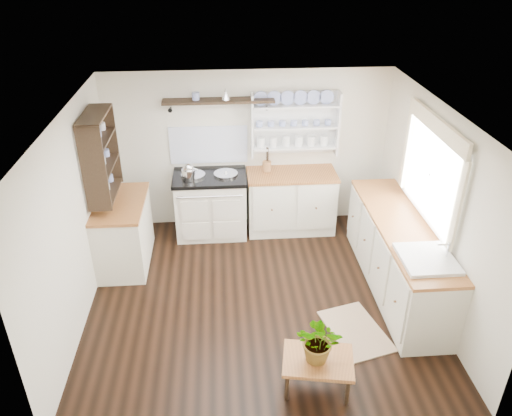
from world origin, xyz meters
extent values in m
cube|color=black|center=(0.00, 0.00, 0.00)|extent=(4.00, 3.80, 0.01)
cube|color=beige|center=(0.00, 1.90, 1.15)|extent=(4.00, 0.02, 2.30)
cube|color=beige|center=(2.00, 0.00, 1.15)|extent=(0.02, 3.80, 2.30)
cube|color=beige|center=(-2.00, 0.00, 1.15)|extent=(0.02, 3.80, 2.30)
cube|color=white|center=(0.00, 0.00, 2.30)|extent=(4.00, 3.80, 0.01)
cube|color=white|center=(1.96, 0.15, 1.50)|extent=(0.04, 1.40, 1.00)
cube|color=white|center=(1.94, 0.15, 1.50)|extent=(0.02, 1.50, 1.10)
cube|color=#FFFDCB|center=(1.92, 0.15, 2.08)|extent=(0.04, 1.55, 0.18)
cube|color=beige|center=(-0.56, 1.57, 0.43)|extent=(0.99, 0.64, 0.87)
cube|color=black|center=(-0.56, 1.57, 0.89)|extent=(1.03, 0.68, 0.05)
cylinder|color=silver|center=(-0.79, 1.57, 0.93)|extent=(0.34, 0.34, 0.03)
cylinder|color=silver|center=(-0.34, 1.57, 0.93)|extent=(0.34, 0.34, 0.03)
cylinder|color=silver|center=(-0.56, 1.21, 0.77)|extent=(0.89, 0.02, 0.02)
cube|color=beige|center=(0.60, 1.60, 0.44)|extent=(1.25, 0.60, 0.88)
cube|color=brown|center=(0.60, 1.60, 0.88)|extent=(1.27, 0.63, 0.04)
cube|color=beige|center=(1.70, 0.10, 0.44)|extent=(0.60, 2.40, 0.88)
cube|color=brown|center=(1.70, 0.10, 0.88)|extent=(0.62, 2.43, 0.04)
cube|color=white|center=(1.70, -0.65, 0.80)|extent=(0.55, 0.60, 0.28)
cylinder|color=silver|center=(1.90, -0.65, 1.00)|extent=(0.02, 0.02, 0.22)
cube|color=beige|center=(-1.70, 0.90, 0.44)|extent=(0.60, 1.10, 0.88)
cube|color=brown|center=(-1.70, 0.90, 0.88)|extent=(0.62, 1.13, 0.04)
cube|color=white|center=(0.65, 1.88, 1.55)|extent=(1.20, 0.03, 0.90)
cube|color=white|center=(0.65, 1.79, 1.55)|extent=(1.20, 0.22, 0.02)
cylinder|color=navy|center=(0.65, 1.80, 1.82)|extent=(0.20, 0.02, 0.20)
cube|color=black|center=(-0.40, 1.77, 1.92)|extent=(1.50, 0.24, 0.04)
cone|color=black|center=(-1.05, 1.84, 1.81)|extent=(0.06, 0.20, 0.06)
cone|color=black|center=(0.25, 1.84, 1.81)|extent=(0.06, 0.20, 0.06)
cube|color=black|center=(-1.84, 0.90, 1.55)|extent=(0.28, 0.80, 1.05)
cylinder|color=#986337|center=(0.25, 1.68, 0.98)|extent=(0.12, 0.12, 0.15)
cube|color=brown|center=(0.45, -1.40, 0.34)|extent=(0.73, 0.58, 0.04)
cylinder|color=black|center=(0.14, -1.53, 0.16)|extent=(0.04, 0.04, 0.32)
cylinder|color=black|center=(0.21, -1.17, 0.16)|extent=(0.04, 0.04, 0.32)
cylinder|color=black|center=(0.69, -1.63, 0.16)|extent=(0.04, 0.04, 0.32)
cylinder|color=black|center=(0.76, -1.27, 0.16)|extent=(0.04, 0.04, 0.32)
imported|color=#3F7233|center=(0.45, -1.40, 0.59)|extent=(0.51, 0.47, 0.46)
cube|color=olive|center=(1.03, -0.68, 0.01)|extent=(0.75, 0.96, 0.02)
camera|label=1|loc=(-0.40, -4.78, 3.87)|focal=35.00mm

